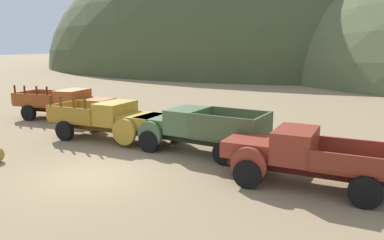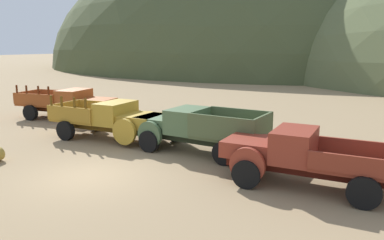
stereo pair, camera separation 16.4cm
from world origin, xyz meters
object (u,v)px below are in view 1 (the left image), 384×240
at_px(truck_mustard, 114,119).
at_px(truck_weathered_green, 190,129).
at_px(truck_rust_red, 298,156).
at_px(truck_oxide_orange, 71,103).

height_order(truck_mustard, truck_weathered_green, truck_mustard).
bearing_deg(truck_rust_red, truck_mustard, -13.39).
relative_size(truck_oxide_orange, truck_weathered_green, 1.10).
bearing_deg(truck_oxide_orange, truck_mustard, -35.16).
distance_m(truck_oxide_orange, truck_weathered_green, 10.33).
bearing_deg(truck_weathered_green, truck_mustard, 1.79).
relative_size(truck_mustard, truck_rust_red, 1.00).
xyz_separation_m(truck_oxide_orange, truck_weathered_green, (10.01, -2.54, -0.01)).
bearing_deg(truck_oxide_orange, truck_rust_red, -26.43).
height_order(truck_oxide_orange, truck_weathered_green, truck_oxide_orange).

